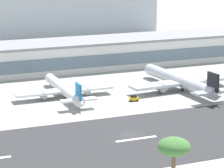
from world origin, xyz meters
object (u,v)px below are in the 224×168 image
at_px(distant_hotel_block, 58,1).
at_px(service_baggage_tug_1, 134,98).
at_px(palm_tree_0, 174,150).
at_px(airliner_blue_tail_gate_0, 65,90).
at_px(terminal_building, 82,54).
at_px(airliner_black_tail_gate_1, 182,82).

relative_size(distant_hotel_block, service_baggage_tug_1, 33.95).
bearing_deg(palm_tree_0, service_baggage_tug_1, 70.36).
relative_size(airliner_blue_tail_gate_0, palm_tree_0, 2.36).
xyz_separation_m(distant_hotel_block, palm_tree_0, (-48.22, -233.45, -4.88)).
xyz_separation_m(terminal_building, airliner_blue_tail_gate_0, (-21.98, -44.73, -3.31)).
height_order(distant_hotel_block, airliner_blue_tail_gate_0, distant_hotel_block).
xyz_separation_m(terminal_building, service_baggage_tug_1, (-1.52, -57.25, -5.00)).
height_order(airliner_blue_tail_gate_0, airliner_black_tail_gate_1, airliner_black_tail_gate_1).
height_order(distant_hotel_block, service_baggage_tug_1, distant_hotel_block).
relative_size(airliner_black_tail_gate_1, service_baggage_tug_1, 14.53).
height_order(distant_hotel_block, airliner_black_tail_gate_1, distant_hotel_block).
height_order(terminal_building, airliner_black_tail_gate_1, terminal_building).
bearing_deg(airliner_blue_tail_gate_0, airliner_black_tail_gate_1, -98.52).
bearing_deg(distant_hotel_block, terminal_building, -100.53).
bearing_deg(service_baggage_tug_1, palm_tree_0, 79.86).
bearing_deg(airliner_blue_tail_gate_0, palm_tree_0, 174.99).
xyz_separation_m(airliner_blue_tail_gate_0, airliner_black_tail_gate_1, (42.46, -6.54, 0.58)).
height_order(distant_hotel_block, palm_tree_0, distant_hotel_block).
distance_m(airliner_blue_tail_gate_0, palm_tree_0, 95.36).
distance_m(terminal_building, airliner_blue_tail_gate_0, 49.95).
bearing_deg(distant_hotel_block, service_baggage_tug_1, -97.17).
bearing_deg(palm_tree_0, distant_hotel_block, 78.33).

